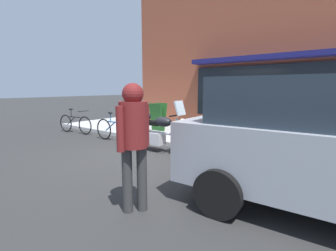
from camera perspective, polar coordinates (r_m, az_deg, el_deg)
name	(u,v)px	position (r m, az deg, el deg)	size (l,w,h in m)	color
ground_plane	(142,155)	(6.37, -6.05, -6.72)	(80.00, 80.00, 0.00)	#2E2E2E
touring_motorcycle	(153,129)	(6.58, -3.55, -0.88)	(2.12, 0.69, 1.38)	black
parked_bicycle	(115,130)	(7.96, -12.22, -0.98)	(1.76, 0.48, 0.93)	black
pedestrian_walking	(134,132)	(3.30, -7.97, -1.56)	(0.38, 0.56, 1.76)	#353535
sandwich_board_sign	(158,117)	(9.07, -2.31, 2.02)	(0.55, 0.43, 1.01)	#1E511E
second_bicycle_by_cafe	(75,123)	(9.84, -20.72, 0.45)	(1.74, 0.48, 0.92)	black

